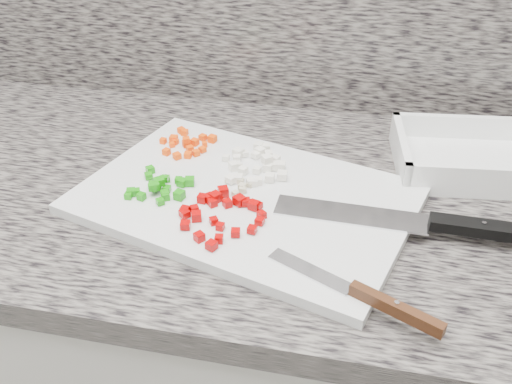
% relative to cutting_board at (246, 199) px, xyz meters
% --- Properties ---
extents(cabinet, '(3.92, 0.62, 0.86)m').
position_rel_cutting_board_xyz_m(cabinet, '(-0.02, 0.05, -0.48)').
color(cabinet, beige).
rests_on(cabinet, ground).
extents(countertop, '(3.96, 0.64, 0.04)m').
position_rel_cutting_board_xyz_m(countertop, '(-0.02, 0.05, -0.03)').
color(countertop, '#68625B').
rests_on(countertop, cabinet).
extents(cutting_board, '(0.55, 0.44, 0.02)m').
position_rel_cutting_board_xyz_m(cutting_board, '(0.00, 0.00, 0.00)').
color(cutting_board, silver).
rests_on(cutting_board, countertop).
extents(carrot_pile, '(0.09, 0.10, 0.02)m').
position_rel_cutting_board_xyz_m(carrot_pile, '(-0.13, 0.12, 0.01)').
color(carrot_pile, '#FF4805').
rests_on(carrot_pile, cutting_board).
extents(onion_pile, '(0.11, 0.13, 0.02)m').
position_rel_cutting_board_xyz_m(onion_pile, '(0.00, 0.08, 0.02)').
color(onion_pile, white).
rests_on(onion_pile, cutting_board).
extents(green_pepper_pile, '(0.09, 0.09, 0.02)m').
position_rel_cutting_board_xyz_m(green_pepper_pile, '(-0.13, -0.02, 0.02)').
color(green_pepper_pile, '#198C0C').
rests_on(green_pepper_pile, cutting_board).
extents(red_pepper_pile, '(0.12, 0.14, 0.01)m').
position_rel_cutting_board_xyz_m(red_pepper_pile, '(-0.02, -0.06, 0.01)').
color(red_pepper_pile, '#A60202').
rests_on(red_pepper_pile, cutting_board).
extents(garlic_pile, '(0.04, 0.05, 0.01)m').
position_rel_cutting_board_xyz_m(garlic_pile, '(-0.01, 0.02, 0.01)').
color(garlic_pile, beige).
rests_on(garlic_pile, cutting_board).
extents(chef_knife, '(0.35, 0.05, 0.02)m').
position_rel_cutting_board_xyz_m(chef_knife, '(0.27, -0.02, 0.01)').
color(chef_knife, silver).
rests_on(chef_knife, cutting_board).
extents(paring_knife, '(0.22, 0.12, 0.02)m').
position_rel_cutting_board_xyz_m(paring_knife, '(0.19, -0.19, 0.01)').
color(paring_knife, silver).
rests_on(paring_knife, cutting_board).
extents(tray, '(0.27, 0.21, 0.05)m').
position_rel_cutting_board_xyz_m(tray, '(0.34, 0.18, 0.01)').
color(tray, white).
rests_on(tray, countertop).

